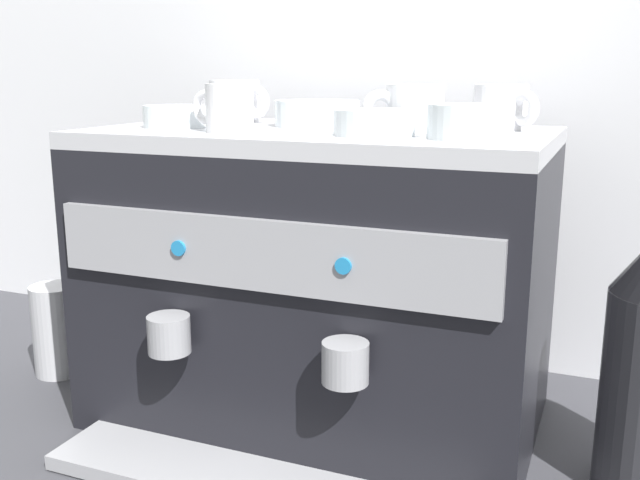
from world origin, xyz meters
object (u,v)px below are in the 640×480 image
Objects in this scene: ceramic_cup_1 at (502,107)px; milk_pitcher at (57,330)px; ceramic_bowl_2 at (374,123)px; ceramic_bowl_1 at (176,117)px; ceramic_bowl_3 at (466,123)px; ceramic_cup_2 at (227,108)px; espresso_machine at (319,280)px; ceramic_cup_0 at (237,101)px; ceramic_cup_3 at (412,107)px; ceramic_bowl_0 at (317,114)px.

milk_pitcher is (-0.73, -0.12, -0.39)m from ceramic_cup_1.
ceramic_cup_1 is at bearing 49.55° from ceramic_bowl_2.
ceramic_bowl_3 reaches higher than ceramic_bowl_1.
espresso_machine is at bearing 43.37° from ceramic_cup_2.
ceramic_bowl_3 is at bearing -22.70° from ceramic_cup_0.
ceramic_cup_3 is 0.14m from ceramic_bowl_3.
ceramic_bowl_2 is 0.12m from ceramic_bowl_3.
ceramic_bowl_0 is (0.07, 0.14, -0.01)m from ceramic_cup_2.
ceramic_bowl_0 is (-0.26, -0.04, -0.01)m from ceramic_cup_1.
ceramic_bowl_2 is at bearing 6.65° from ceramic_cup_2.
ceramic_cup_3 is at bearing 14.34° from espresso_machine.
ceramic_cup_1 is 1.05× the size of ceramic_bowl_1.
ceramic_cup_0 is at bearing 23.47° from milk_pitcher.
ceramic_bowl_2 is (-0.02, -0.10, -0.02)m from ceramic_cup_3.
ceramic_bowl_1 is (-0.21, -0.04, 0.24)m from espresso_machine.
ceramic_cup_1 is (0.24, 0.09, 0.25)m from espresso_machine.
ceramic_cup_0 reaches higher than ceramic_bowl_0.
ceramic_cup_0 is 0.45m from ceramic_bowl_3.
ceramic_cup_1 is at bearing 84.02° from ceramic_bowl_3.
ceramic_cup_3 is at bearing -152.47° from ceramic_cup_1.
ceramic_bowl_0 is at bearing 154.18° from ceramic_bowl_3.
ceramic_cup_3 is at bearing 28.91° from ceramic_cup_2.
ceramic_cup_3 reaches higher than espresso_machine.
ceramic_bowl_2 is (-0.14, -0.16, -0.02)m from ceramic_cup_1.
ceramic_cup_0 is 0.93× the size of ceramic_bowl_0.
milk_pitcher is at bearing -170.67° from ceramic_cup_1.
ceramic_bowl_2 is at bearing -32.51° from espresso_machine.
ceramic_cup_3 is 0.73m from milk_pitcher.
ceramic_cup_0 is 0.34m from ceramic_bowl_2.
espresso_machine is at bearing 12.15° from ceramic_bowl_1.
ceramic_cup_3 is at bearing 5.59° from milk_pitcher.
ceramic_cup_0 reaches higher than milk_pitcher.
ceramic_cup_0 is at bearing 150.09° from ceramic_bowl_2.
ceramic_cup_2 reaches higher than espresso_machine.
ceramic_cup_3 is 1.11× the size of ceramic_bowl_3.
ceramic_cup_1 is 0.21m from ceramic_bowl_2.
ceramic_bowl_1 is 0.59× the size of milk_pitcher.
milk_pitcher is (-0.49, -0.03, -0.14)m from espresso_machine.
ceramic_cup_0 is at bearing 178.68° from ceramic_cup_1.
espresso_machine is at bearing -64.91° from ceramic_bowl_0.
ceramic_bowl_1 is 0.90× the size of ceramic_bowl_2.
ceramic_cup_3 is 0.15m from ceramic_bowl_0.
ceramic_bowl_3 is (0.41, -0.17, -0.01)m from ceramic_cup_0.
ceramic_cup_3 is 0.66× the size of milk_pitcher.
ceramic_cup_1 reaches higher than espresso_machine.
espresso_machine is 5.12× the size of ceramic_bowl_0.
ceramic_cup_0 reaches higher than ceramic_bowl_2.
ceramic_cup_0 is 0.73× the size of milk_pitcher.
ceramic_bowl_2 reaches higher than milk_pitcher.
ceramic_bowl_3 is at bearing -1.68° from ceramic_bowl_2.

